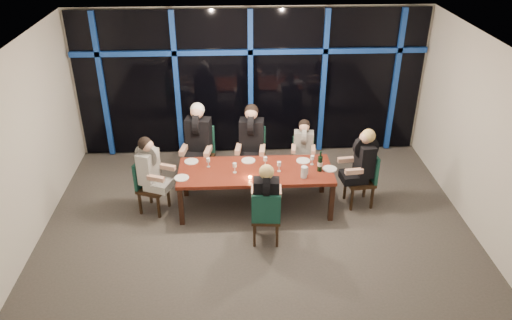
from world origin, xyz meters
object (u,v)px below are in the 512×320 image
object	(u,v)px
chair_far_left	(200,152)
diner_far_right	(303,143)
chair_end_left	(148,183)
wine_bottle	(320,163)
chair_near_mid	(266,215)
dining_table	(255,173)
chair_far_right	(303,157)
diner_far_left	(198,133)
water_pitcher	(304,172)
diner_far_mid	(251,134)
diner_near_mid	(266,191)
chair_far_mid	(252,152)
diner_end_right	(363,157)
chair_end_right	(365,176)
diner_end_left	(150,164)

from	to	relation	value
chair_far_left	diner_far_right	bearing A→B (deg)	5.52
chair_end_left	wine_bottle	xyz separation A→B (m)	(2.89, -0.10, 0.36)
chair_end_left	chair_near_mid	world-z (taller)	chair_end_left
chair_near_mid	dining_table	bearing A→B (deg)	-79.36
chair_far_right	wine_bottle	world-z (taller)	wine_bottle
diner_far_left	water_pitcher	xyz separation A→B (m)	(1.78, -1.16, -0.19)
chair_far_left	diner_far_mid	size ratio (longest dim) A/B	1.05
diner_far_left	chair_end_left	bearing A→B (deg)	-123.21
diner_far_right	water_pitcher	world-z (taller)	diner_far_right
chair_far_right	wine_bottle	xyz separation A→B (m)	(0.14, -0.98, 0.41)
chair_end_left	diner_near_mid	bearing A→B (deg)	-94.45
chair_far_mid	water_pitcher	xyz separation A→B (m)	(0.81, -1.24, 0.26)
diner_far_right	water_pitcher	size ratio (longest dim) A/B	4.33
diner_end_right	wine_bottle	world-z (taller)	diner_end_right
chair_near_mid	diner_end_right	xyz separation A→B (m)	(1.70, 1.03, 0.41)
chair_end_right	chair_near_mid	size ratio (longest dim) A/B	1.04
chair_far_left	diner_end_right	size ratio (longest dim) A/B	1.13
chair_far_mid	chair_end_left	distance (m)	2.03
chair_far_left	chair_end_left	distance (m)	1.28
diner_far_left	diner_far_right	world-z (taller)	diner_far_left
dining_table	diner_far_left	bearing A→B (deg)	138.40
chair_end_right	diner_end_left	size ratio (longest dim) A/B	1.06
diner_near_mid	water_pitcher	size ratio (longest dim) A/B	4.76
diner_far_mid	wine_bottle	xyz separation A→B (m)	(1.11, -0.96, -0.12)
chair_end_right	water_pitcher	size ratio (longest dim) A/B	5.09
diner_end_left	diner_far_mid	bearing A→B (deg)	-41.04
diner_far_left	diner_end_left	world-z (taller)	diner_far_left
chair_near_mid	wine_bottle	distance (m)	1.38
diner_far_mid	diner_far_right	distance (m)	0.97
water_pitcher	chair_far_right	bearing A→B (deg)	68.04
dining_table	diner_near_mid	xyz separation A→B (m)	(0.12, -0.93, 0.22)
chair_end_right	diner_far_left	xyz separation A→B (m)	(-2.90, 0.85, 0.48)
chair_far_mid	wine_bottle	bearing A→B (deg)	-36.09
diner_far_right	diner_near_mid	distance (m)	1.93
diner_far_mid	diner_near_mid	world-z (taller)	diner_far_mid
dining_table	chair_near_mid	world-z (taller)	chair_near_mid
chair_far_mid	chair_far_right	xyz separation A→B (m)	(0.95, -0.07, -0.11)
dining_table	diner_end_right	bearing A→B (deg)	0.91
diner_near_mid	wine_bottle	distance (m)	1.27
chair_near_mid	wine_bottle	world-z (taller)	wine_bottle
chair_end_left	diner_far_right	bearing A→B (deg)	-52.12
chair_end_right	diner_far_right	distance (m)	1.29
wine_bottle	chair_far_right	bearing A→B (deg)	98.42
chair_far_left	diner_near_mid	distance (m)	2.22
dining_table	chair_end_right	xyz separation A→B (m)	(1.90, 0.04, -0.13)
chair_end_left	chair_near_mid	distance (m)	2.19
dining_table	diner_near_mid	world-z (taller)	diner_near_mid
dining_table	diner_end_left	size ratio (longest dim) A/B	2.80
diner_far_mid	dining_table	bearing A→B (deg)	-80.16
diner_far_right	diner_end_right	xyz separation A→B (m)	(0.90, -0.80, 0.12)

